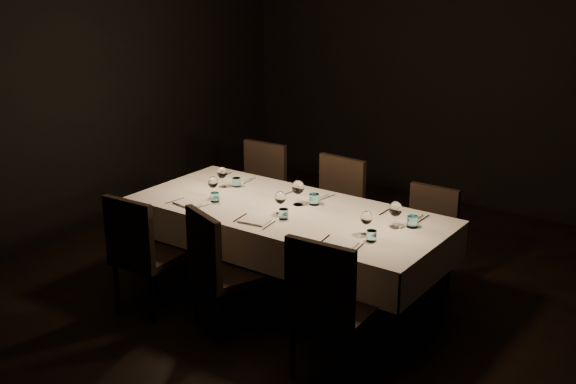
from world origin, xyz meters
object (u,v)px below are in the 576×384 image
Objects in this scene: chair_far_left at (259,189)px; chair_far_right at (427,235)px; chair_near_left at (141,249)px; chair_near_right at (329,303)px; dining_table at (288,218)px; chair_far_center at (334,208)px; chair_near_center at (218,265)px.

chair_far_right is at bearing -4.00° from chair_far_left.
chair_near_left is at bearing -87.86° from chair_far_left.
chair_far_left is at bearing -44.94° from chair_near_right.
chair_far_center reaches higher than dining_table.
chair_far_right is (1.62, 1.61, -0.04)m from chair_near_left.
chair_near_center is 1.08× the size of chair_far_right.
chair_far_left is 1.10× the size of chair_far_right.
chair_near_left is at bearing -132.92° from dining_table.
chair_near_right reaches higher than chair_far_left.
chair_far_right is at bearing -91.38° from chair_near_right.
chair_far_center is at bearing -179.66° from chair_far_right.
chair_near_right reaches higher than chair_near_center.
chair_near_right is 2.42m from chair_far_left.
dining_table is 2.68× the size of chair_near_center.
chair_far_left is at bearing 178.40° from chair_far_right.
chair_far_center is (0.73, 1.60, 0.01)m from chair_near_left.
chair_near_right is at bearing -88.55° from chair_far_right.
dining_table is 2.63× the size of chair_far_left.
dining_table is 1.16m from chair_near_left.
chair_near_center is at bearing -64.77° from chair_far_left.
chair_far_left is (-0.14, 1.65, 0.00)m from chair_near_left.
chair_near_center is 0.97× the size of chair_far_center.
chair_far_left reaches higher than chair_far_right.
chair_far_left is 0.99× the size of chair_far_center.
chair_far_center reaches higher than chair_far_right.
chair_far_center is 0.89m from chair_far_right.
chair_near_left is 1.76m from chair_far_center.
chair_near_left is at bearing 31.01° from chair_near_center.
chair_far_center is (-0.94, 1.57, -0.02)m from chair_near_right.
chair_near_center is 1.00m from chair_near_right.
chair_near_left is 0.68m from chair_near_center.
chair_far_left is (-0.81, 1.53, 0.01)m from chair_near_center.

